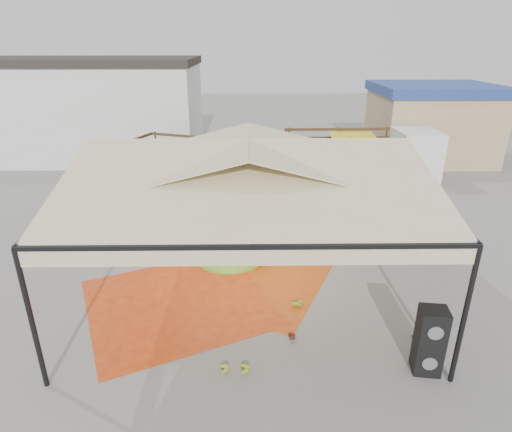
{
  "coord_description": "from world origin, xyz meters",
  "views": [
    {
      "loc": [
        0.03,
        -10.56,
        6.29
      ],
      "look_at": [
        0.2,
        1.5,
        1.3
      ],
      "focal_mm": 30.0,
      "sensor_mm": 36.0,
      "label": 1
    }
  ],
  "objects_px": {
    "speaker_stack": "(430,341)",
    "vendor": "(290,192)",
    "truck_left": "(211,161)",
    "truck_right": "(367,150)",
    "banana_heap": "(243,230)"
  },
  "relations": [
    {
      "from": "speaker_stack",
      "to": "vendor",
      "type": "distance_m",
      "value": 9.0
    },
    {
      "from": "speaker_stack",
      "to": "truck_left",
      "type": "distance_m",
      "value": 12.37
    },
    {
      "from": "speaker_stack",
      "to": "truck_right",
      "type": "xyz_separation_m",
      "value": [
        1.95,
        12.73,
        0.74
      ]
    },
    {
      "from": "banana_heap",
      "to": "truck_right",
      "type": "height_order",
      "value": "truck_right"
    },
    {
      "from": "vendor",
      "to": "truck_right",
      "type": "height_order",
      "value": "truck_right"
    },
    {
      "from": "banana_heap",
      "to": "truck_right",
      "type": "xyz_separation_m",
      "value": [
        5.76,
        6.93,
        0.91
      ]
    },
    {
      "from": "vendor",
      "to": "truck_left",
      "type": "height_order",
      "value": "truck_left"
    },
    {
      "from": "vendor",
      "to": "truck_left",
      "type": "xyz_separation_m",
      "value": [
        -3.21,
        2.42,
        0.6
      ]
    },
    {
      "from": "banana_heap",
      "to": "vendor",
      "type": "distance_m",
      "value": 3.47
    },
    {
      "from": "banana_heap",
      "to": "speaker_stack",
      "type": "bearing_deg",
      "value": -56.67
    },
    {
      "from": "speaker_stack",
      "to": "truck_right",
      "type": "height_order",
      "value": "truck_right"
    },
    {
      "from": "banana_heap",
      "to": "speaker_stack",
      "type": "height_order",
      "value": "speaker_stack"
    },
    {
      "from": "banana_heap",
      "to": "truck_right",
      "type": "bearing_deg",
      "value": 50.26
    },
    {
      "from": "banana_heap",
      "to": "vendor",
      "type": "height_order",
      "value": "vendor"
    },
    {
      "from": "truck_left",
      "to": "vendor",
      "type": "bearing_deg",
      "value": -17.03
    }
  ]
}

